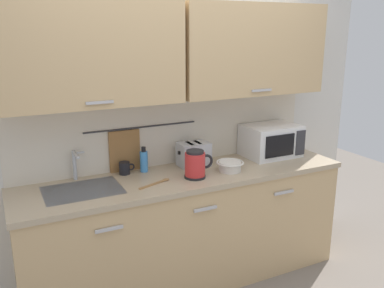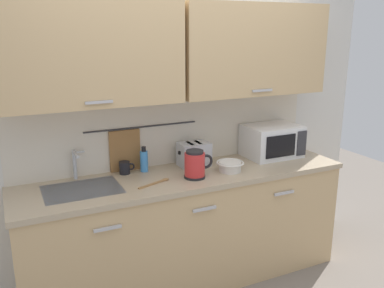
{
  "view_description": "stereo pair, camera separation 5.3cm",
  "coord_description": "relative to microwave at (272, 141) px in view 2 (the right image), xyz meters",
  "views": [
    {
      "loc": [
        -1.27,
        -2.36,
        1.95
      ],
      "look_at": [
        0.06,
        0.33,
        1.12
      ],
      "focal_mm": 38.63,
      "sensor_mm": 36.0,
      "label": 1
    },
    {
      "loc": [
        -1.22,
        -2.38,
        1.95
      ],
      "look_at": [
        0.06,
        0.33,
        1.12
      ],
      "focal_mm": 38.63,
      "sensor_mm": 36.0,
      "label": 2
    }
  ],
  "objects": [
    {
      "name": "mug_near_sink",
      "position": [
        -1.27,
        0.1,
        -0.09
      ],
      "size": [
        0.12,
        0.08,
        0.09
      ],
      "color": "black",
      "rests_on": "counter_unit"
    },
    {
      "name": "mixing_bowl",
      "position": [
        -0.53,
        -0.2,
        -0.09
      ],
      "size": [
        0.21,
        0.21,
        0.08
      ],
      "color": "silver",
      "rests_on": "counter_unit"
    },
    {
      "name": "toaster",
      "position": [
        -0.72,
        0.05,
        -0.04
      ],
      "size": [
        0.26,
        0.17,
        0.19
      ],
      "color": "#B7BABF",
      "rests_on": "counter_unit"
    },
    {
      "name": "sink_faucet",
      "position": [
        -1.63,
        0.12,
        0.01
      ],
      "size": [
        0.09,
        0.17,
        0.22
      ],
      "color": "#B2B5BA",
      "rests_on": "counter_unit"
    },
    {
      "name": "electric_kettle",
      "position": [
        -0.83,
        -0.21,
        -0.03
      ],
      "size": [
        0.23,
        0.16,
        0.21
      ],
      "color": "black",
      "rests_on": "counter_unit"
    },
    {
      "name": "microwave",
      "position": [
        0.0,
        0.0,
        0.0
      ],
      "size": [
        0.46,
        0.35,
        0.27
      ],
      "color": "white",
      "rests_on": "counter_unit"
    },
    {
      "name": "back_wall_assembly",
      "position": [
        -0.86,
        0.12,
        0.49
      ],
      "size": [
        3.7,
        0.41,
        2.5
      ],
      "color": "silver",
      "rests_on": "ground"
    },
    {
      "name": "counter_unit",
      "position": [
        -0.87,
        -0.11,
        -0.58
      ],
      "size": [
        2.53,
        0.64,
        0.9
      ],
      "color": "tan",
      "rests_on": "ground"
    },
    {
      "name": "wooden_spoon",
      "position": [
        -1.12,
        -0.19,
        -0.13
      ],
      "size": [
        0.27,
        0.12,
        0.01
      ],
      "color": "#9E7042",
      "rests_on": "counter_unit"
    },
    {
      "name": "dish_soap_bottle",
      "position": [
        -1.12,
        0.09,
        -0.05
      ],
      "size": [
        0.06,
        0.06,
        0.2
      ],
      "color": "#3F8CD8",
      "rests_on": "counter_unit"
    }
  ]
}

